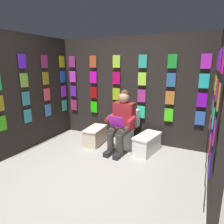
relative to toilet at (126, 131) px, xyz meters
The scene contains 8 objects.
ground_plane 1.72m from the toilet, 86.93° to the left, with size 30.00×30.00×0.00m, color gray.
display_wall_back 0.90m from the toilet, 77.59° to the right, with size 3.38×0.14×2.23m.
display_wall_left 1.90m from the toilet, 157.50° to the left, with size 0.14×2.05×2.23m.
display_wall_right 2.06m from the toilet, 20.41° to the left, with size 0.14×2.05×2.23m.
toilet is the anchor object (origin of this frame).
person_reading 0.35m from the toilet, 86.97° to the left, with size 0.54×0.70×1.19m.
comic_longbox_near 0.51m from the toilet, 165.95° to the left, with size 0.43×0.70×0.36m.
comic_longbox_far 0.68m from the toilet, 14.51° to the left, with size 0.35×0.63×0.36m.
Camera 1 is at (-1.50, 1.94, 1.68)m, focal length 32.01 mm.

